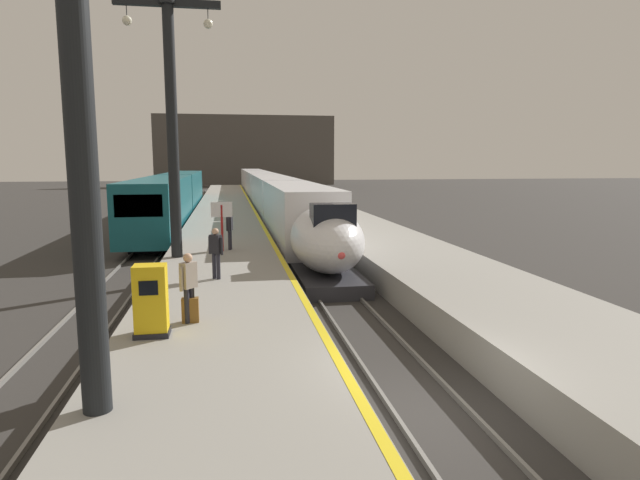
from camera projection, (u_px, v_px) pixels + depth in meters
The scene contains 19 objects.
ground_plane at pixel (432, 415), 10.53m from camera, with size 260.00×260.00×0.00m, color #33302D.
platform_left at pixel (225, 231), 33.92m from camera, with size 4.80×110.00×1.05m, color gray.
platform_right at pixel (351, 229), 35.27m from camera, with size 4.80×110.00×1.05m, color gray.
platform_left_safety_stripe at pixel (261, 222), 34.22m from camera, with size 0.20×107.80×0.01m, color yellow.
rail_main_left at pixel (274, 232), 37.22m from camera, with size 0.08×110.00×0.12m, color slate.
rail_main_right at pixel (295, 231), 37.47m from camera, with size 0.08×110.00×0.12m, color slate.
rail_secondary_left at pixel (152, 235), 35.87m from camera, with size 0.08×110.00×0.12m, color slate.
rail_secondary_right at pixel (175, 234), 36.12m from camera, with size 0.08×110.00×0.12m, color slate.
highspeed_train_main at pixel (266, 190), 54.21m from camera, with size 2.92×74.68×3.60m.
regional_train_adjacent at pixel (174, 195), 43.97m from camera, with size 2.85×36.60×3.80m.
station_column_near at pixel (77, 13), 7.59m from camera, with size 4.00×0.68×9.72m.
station_column_mid at pixel (171, 106), 21.07m from camera, with size 4.00×0.68×10.05m.
passenger_near_edge at pixel (189, 282), 12.91m from camera, with size 0.42×0.45×1.69m.
passenger_mid_platform at pixel (230, 227), 23.59m from camera, with size 0.30×0.56×1.69m.
passenger_far_waiting at pixel (216, 249), 17.70m from camera, with size 0.48×0.40×1.69m.
rolling_suitcase at pixel (190, 310), 13.02m from camera, with size 0.40×0.22×0.98m.
ticket_machine_yellow at pixel (151, 303), 11.95m from camera, with size 0.76×0.62×1.60m.
departure_info_board at pixel (222, 216), 23.10m from camera, with size 0.90×0.10×2.12m.
terminus_back_wall at pixel (246, 150), 108.99m from camera, with size 36.00×2.00×14.00m, color #4C4742.
Camera 1 is at (-3.82, -9.41, 4.91)m, focal length 30.38 mm.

